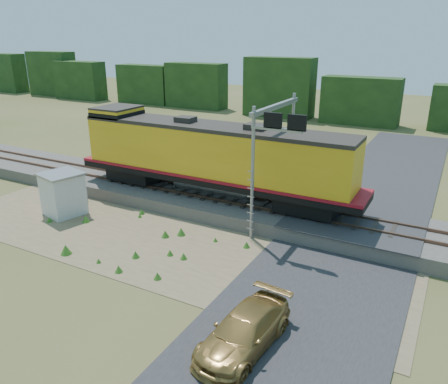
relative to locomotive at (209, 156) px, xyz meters
The scene contains 11 objects.
ground 7.11m from the locomotive, 72.46° to the right, with size 140.00×140.00×0.00m, color #475123.
ballast 3.48m from the locomotive, ahead, with size 70.00×5.00×0.80m, color slate.
rails 3.09m from the locomotive, ahead, with size 70.00×1.54×0.16m.
dirt_shoulder 6.42m from the locomotive, 91.08° to the right, with size 26.00×8.00×0.03m, color #8C7754.
road 10.83m from the locomotive, 30.59° to the right, with size 7.00×66.00×0.86m.
tree_line_north 32.06m from the locomotive, 86.61° to the left, with size 130.00×3.00×6.50m.
weed_clumps 6.96m from the locomotive, 105.21° to the right, with size 15.00×6.20×0.56m, color #366F1F, non-canonical shape.
locomotive is the anchor object (origin of this frame).
shed 8.92m from the locomotive, 143.70° to the right, with size 2.64×2.64×2.58m.
signal_gantry 5.00m from the locomotive, ahead, with size 2.76×6.20×6.96m.
car 13.45m from the locomotive, 54.42° to the right, with size 1.84×4.52×1.31m, color olive.
Camera 1 is at (11.08, -15.91, 10.18)m, focal length 35.00 mm.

